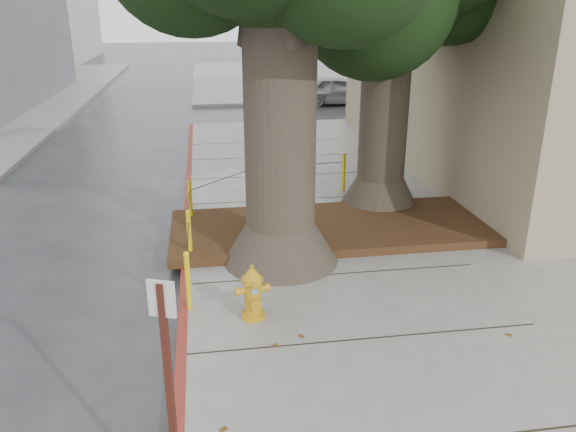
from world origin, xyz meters
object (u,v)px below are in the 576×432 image
object	(u,v)px
fire_hydrant	(253,293)
car_red	(465,98)
signpost	(170,388)
car_silver	(338,90)

from	to	relation	value
fire_hydrant	car_red	bearing A→B (deg)	47.41
fire_hydrant	signpost	bearing A→B (deg)	-115.66
car_silver	fire_hydrant	bearing A→B (deg)	166.22
car_silver	car_red	distance (m)	5.82
fire_hydrant	signpost	world-z (taller)	signpost
fire_hydrant	car_silver	bearing A→B (deg)	64.27
signpost	car_silver	size ratio (longest dim) A/B	0.59
signpost	car_red	distance (m)	22.85
fire_hydrant	car_red	distance (m)	19.61
signpost	car_silver	xyz separation A→B (m)	(6.81, 22.33, -0.79)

